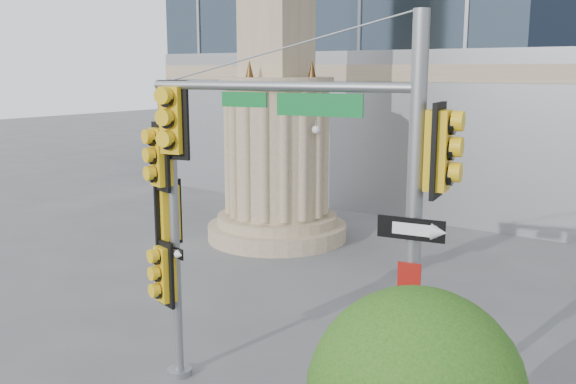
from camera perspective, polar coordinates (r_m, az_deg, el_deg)
The scene contains 3 objects.
monument at distance 19.87m, azimuth -1.02°, elevation 11.39°, with size 4.40×4.40×16.60m.
main_signal_pole at distance 9.21m, azimuth 4.60°, elevation 1.13°, with size 4.71×1.22×6.11m.
secondary_signal_pole at distance 11.07m, azimuth -10.64°, elevation -3.24°, with size 0.79×0.71×4.55m.
Camera 1 is at (5.98, -6.86, 5.34)m, focal length 40.00 mm.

